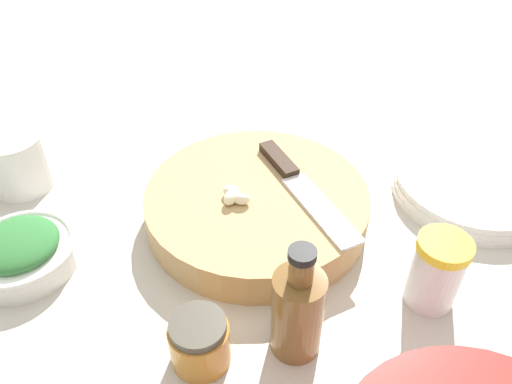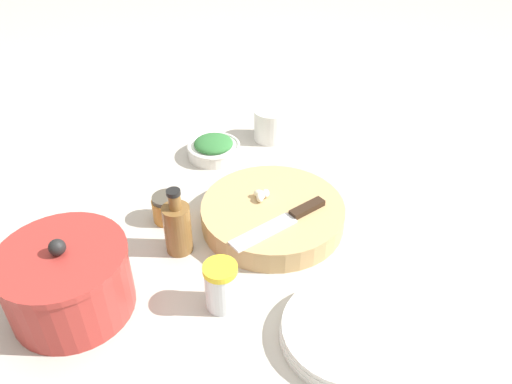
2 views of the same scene
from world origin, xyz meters
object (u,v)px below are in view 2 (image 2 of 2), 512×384
object	(u,v)px
stock_pot	(68,281)
garlic_cloves	(261,195)
herb_bowl	(214,148)
plate_stack	(347,332)
cutting_board	(273,214)
honey_jar	(167,208)
coffee_mug	(271,124)
oil_bottle	(177,227)
spice_jar	(221,286)
chef_knife	(285,220)

from	to	relation	value
stock_pot	garlic_cloves	bearing A→B (deg)	-60.28
herb_bowl	plate_stack	size ratio (longest dim) A/B	0.60
cutting_board	garlic_cloves	size ratio (longest dim) A/B	7.79
plate_stack	honey_jar	xyz separation A→B (m)	(0.36, 0.30, 0.02)
herb_bowl	coffee_mug	bearing A→B (deg)	-65.87
herb_bowl	coffee_mug	distance (m)	0.18
cutting_board	coffee_mug	size ratio (longest dim) A/B	2.91
stock_pot	oil_bottle	bearing A→B (deg)	-56.03
herb_bowl	spice_jar	size ratio (longest dim) A/B	1.43
cutting_board	coffee_mug	bearing A→B (deg)	-8.54
spice_jar	stock_pot	size ratio (longest dim) A/B	0.43
garlic_cloves	honey_jar	bearing A→B (deg)	85.30
herb_bowl	garlic_cloves	bearing A→B (deg)	-161.58
chef_knife	garlic_cloves	distance (m)	0.09
coffee_mug	herb_bowl	bearing A→B (deg)	114.13
chef_knife	coffee_mug	xyz separation A→B (m)	(0.42, -0.04, -0.01)
cutting_board	chef_knife	world-z (taller)	chef_knife
chef_knife	spice_jar	world-z (taller)	spice_jar
cutting_board	oil_bottle	distance (m)	0.21
chef_knife	herb_bowl	world-z (taller)	chef_knife
spice_jar	honey_jar	size ratio (longest dim) A/B	1.49
plate_stack	stock_pot	xyz separation A→B (m)	(0.13, 0.46, 0.05)
herb_bowl	honey_jar	world-z (taller)	honey_jar
chef_knife	coffee_mug	world-z (taller)	coffee_mug
spice_jar	garlic_cloves	bearing A→B (deg)	-23.65
honey_jar	cutting_board	bearing A→B (deg)	-101.09
stock_pot	honey_jar	bearing A→B (deg)	-35.80
coffee_mug	plate_stack	size ratio (longest dim) A/B	0.46
chef_knife	spice_jar	bearing A→B (deg)	107.69
chef_knife	coffee_mug	distance (m)	0.42
cutting_board	chef_knife	bearing A→B (deg)	-163.66
garlic_cloves	oil_bottle	distance (m)	0.20
garlic_cloves	coffee_mug	world-z (taller)	coffee_mug
plate_stack	oil_bottle	distance (m)	0.38
spice_jar	stock_pot	distance (m)	0.26
garlic_cloves	plate_stack	bearing A→B (deg)	-164.09
chef_knife	cutting_board	bearing A→B (deg)	-13.76
chef_knife	garlic_cloves	world-z (taller)	garlic_cloves
spice_jar	plate_stack	distance (m)	0.23
chef_knife	plate_stack	xyz separation A→B (m)	(-0.26, -0.06, -0.04)
herb_bowl	spice_jar	distance (m)	0.50
plate_stack	coffee_mug	bearing A→B (deg)	1.90
cutting_board	chef_knife	distance (m)	0.07
honey_jar	oil_bottle	size ratio (longest dim) A/B	0.43
spice_jar	honey_jar	world-z (taller)	spice_jar
chef_knife	spice_jar	distance (m)	0.21
garlic_cloves	oil_bottle	size ratio (longest dim) A/B	0.27
chef_knife	honey_jar	world-z (taller)	same
cutting_board	chef_knife	size ratio (longest dim) A/B	1.43
oil_bottle	stock_pot	bearing A→B (deg)	123.97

